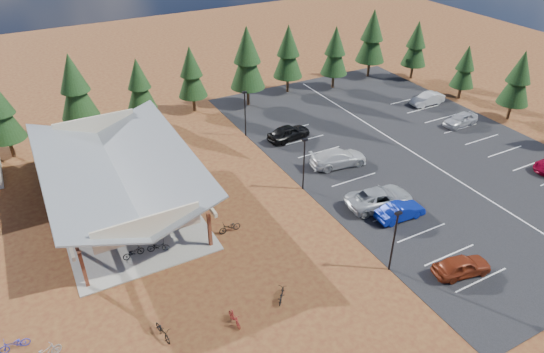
% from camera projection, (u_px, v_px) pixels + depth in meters
% --- Properties ---
extents(ground, '(140.00, 140.00, 0.00)m').
position_uv_depth(ground, '(264.00, 216.00, 40.66)').
color(ground, '#572516').
rests_on(ground, ground).
extents(asphalt_lot, '(27.00, 44.00, 0.04)m').
position_uv_depth(asphalt_lot, '(409.00, 150.00, 50.31)').
color(asphalt_lot, black).
rests_on(asphalt_lot, ground).
extents(concrete_pad, '(10.60, 18.60, 0.10)m').
position_uv_depth(concrete_pad, '(125.00, 206.00, 41.84)').
color(concrete_pad, gray).
rests_on(concrete_pad, ground).
extents(bike_pavilion, '(11.65, 19.40, 4.97)m').
position_uv_depth(bike_pavilion, '(117.00, 168.00, 39.83)').
color(bike_pavilion, '#502716').
rests_on(bike_pavilion, concrete_pad).
extents(lamp_post_0, '(0.50, 0.25, 5.14)m').
position_uv_depth(lamp_post_0, '(394.00, 237.00, 33.63)').
color(lamp_post_0, black).
rests_on(lamp_post_0, ground).
extents(lamp_post_1, '(0.50, 0.25, 5.14)m').
position_uv_depth(lamp_post_1, '(304.00, 161.00, 42.58)').
color(lamp_post_1, black).
rests_on(lamp_post_1, ground).
extents(lamp_post_2, '(0.50, 0.25, 5.14)m').
position_uv_depth(lamp_post_2, '(245.00, 111.00, 51.52)').
color(lamp_post_2, black).
rests_on(lamp_post_2, ground).
extents(trash_bin_0, '(0.60, 0.60, 0.90)m').
position_uv_depth(trash_bin_0, '(206.00, 195.00, 42.48)').
color(trash_bin_0, '#412C17').
rests_on(trash_bin_0, ground).
extents(trash_bin_1, '(0.60, 0.60, 0.90)m').
position_uv_depth(trash_bin_1, '(186.00, 188.00, 43.50)').
color(trash_bin_1, '#412C17').
rests_on(trash_bin_1, ground).
extents(pine_2, '(3.94, 3.94, 9.18)m').
position_uv_depth(pine_2, '(75.00, 87.00, 50.25)').
color(pine_2, '#382314').
rests_on(pine_2, ground).
extents(pine_3, '(3.30, 3.30, 7.69)m').
position_uv_depth(pine_3, '(139.00, 85.00, 53.22)').
color(pine_3, '#382314').
rests_on(pine_3, ground).
extents(pine_4, '(3.41, 3.41, 7.94)m').
position_uv_depth(pine_4, '(191.00, 72.00, 56.05)').
color(pine_4, '#382314').
rests_on(pine_4, ground).
extents(pine_5, '(4.19, 4.19, 9.77)m').
position_uv_depth(pine_5, '(247.00, 58.00, 56.91)').
color(pine_5, '#382314').
rests_on(pine_5, ground).
extents(pine_6, '(3.77, 3.77, 8.78)m').
position_uv_depth(pine_6, '(288.00, 52.00, 60.83)').
color(pine_6, '#382314').
rests_on(pine_6, ground).
extents(pine_7, '(3.52, 3.52, 8.19)m').
position_uv_depth(pine_7, '(335.00, 51.00, 62.27)').
color(pine_7, '#382314').
rests_on(pine_7, ground).
extents(pine_8, '(3.99, 3.99, 9.29)m').
position_uv_depth(pine_8, '(372.00, 36.00, 65.51)').
color(pine_8, '#382314').
rests_on(pine_8, ground).
extents(pine_11, '(3.50, 3.50, 8.16)m').
position_uv_depth(pine_11, '(519.00, 78.00, 54.04)').
color(pine_11, '#382314').
rests_on(pine_11, ground).
extents(pine_12, '(2.95, 2.95, 6.88)m').
position_uv_depth(pine_12, '(465.00, 67.00, 59.60)').
color(pine_12, '#382314').
rests_on(pine_12, ground).
extents(pine_13, '(3.40, 3.40, 7.93)m').
position_uv_depth(pine_13, '(416.00, 44.00, 65.41)').
color(pine_13, '#382314').
rests_on(pine_13, ground).
extents(bike_0, '(1.75, 0.83, 0.89)m').
position_uv_depth(bike_0, '(133.00, 252.00, 35.96)').
color(bike_0, black).
rests_on(bike_0, concrete_pad).
extents(bike_1, '(1.70, 0.60, 1.00)m').
position_uv_depth(bike_1, '(101.00, 215.00, 39.74)').
color(bike_1, gray).
rests_on(bike_1, concrete_pad).
extents(bike_2, '(1.69, 0.99, 0.84)m').
position_uv_depth(bike_2, '(76.00, 190.00, 43.04)').
color(bike_2, navy).
rests_on(bike_2, concrete_pad).
extents(bike_3, '(1.52, 0.44, 0.91)m').
position_uv_depth(bike_3, '(100.00, 179.00, 44.59)').
color(bike_3, maroon).
rests_on(bike_3, concrete_pad).
extents(bike_4, '(1.77, 1.11, 0.88)m').
position_uv_depth(bike_4, '(158.00, 246.00, 36.53)').
color(bike_4, black).
rests_on(bike_4, concrete_pad).
extents(bike_5, '(1.66, 0.77, 0.96)m').
position_uv_depth(bike_5, '(154.00, 197.00, 41.98)').
color(bike_5, gray).
rests_on(bike_5, concrete_pad).
extents(bike_6, '(1.63, 0.60, 0.85)m').
position_uv_depth(bike_6, '(124.00, 181.00, 44.33)').
color(bike_6, navy).
rests_on(bike_6, concrete_pad).
extents(bike_7, '(1.79, 0.56, 1.06)m').
position_uv_depth(bike_7, '(114.00, 160.00, 47.25)').
color(bike_7, maroon).
rests_on(bike_7, concrete_pad).
extents(bike_8, '(0.93, 1.93, 0.97)m').
position_uv_depth(bike_8, '(163.00, 331.00, 29.85)').
color(bike_8, black).
rests_on(bike_8, ground).
extents(bike_10, '(1.75, 0.64, 0.92)m').
position_uv_depth(bike_10, '(14.00, 344.00, 29.05)').
color(bike_10, '#252A9B').
rests_on(bike_10, ground).
extents(bike_11, '(0.54, 1.61, 0.96)m').
position_uv_depth(bike_11, '(234.00, 318.00, 30.73)').
color(bike_11, maroon).
rests_on(bike_11, ground).
extents(bike_12, '(1.44, 1.62, 0.85)m').
position_uv_depth(bike_12, '(281.00, 295.00, 32.51)').
color(bike_12, black).
rests_on(bike_12, ground).
extents(bike_14, '(0.72, 1.62, 0.82)m').
position_uv_depth(bike_14, '(210.00, 182.00, 44.32)').
color(bike_14, navy).
rests_on(bike_14, ground).
extents(bike_16, '(1.84, 0.66, 0.96)m').
position_uv_depth(bike_16, '(230.00, 227.00, 38.61)').
color(bike_16, black).
rests_on(bike_16, ground).
extents(car_0, '(4.49, 2.50, 1.44)m').
position_uv_depth(car_0, '(462.00, 266.00, 34.40)').
color(car_0, maroon).
rests_on(car_0, asphalt_lot).
extents(car_1, '(4.35, 1.68, 1.41)m').
position_uv_depth(car_1, '(400.00, 211.00, 39.97)').
color(car_1, navy).
rests_on(car_1, asphalt_lot).
extents(car_2, '(6.18, 3.46, 1.63)m').
position_uv_depth(car_2, '(380.00, 198.00, 41.42)').
color(car_2, '#9FA3A7').
rests_on(car_2, asphalt_lot).
extents(car_3, '(5.92, 3.12, 1.64)m').
position_uv_depth(car_3, '(339.00, 158.00, 47.22)').
color(car_3, silver).
rests_on(car_3, asphalt_lot).
extents(car_4, '(5.06, 2.59, 1.65)m').
position_uv_depth(car_4, '(289.00, 132.00, 51.83)').
color(car_4, black).
rests_on(car_4, asphalt_lot).
extents(car_8, '(4.34, 1.85, 1.46)m').
position_uv_depth(car_8, '(461.00, 119.00, 54.79)').
color(car_8, '#AFB0B7').
rests_on(car_8, asphalt_lot).
extents(car_9, '(4.44, 1.61, 1.45)m').
position_uv_depth(car_9, '(427.00, 99.00, 59.73)').
color(car_9, silver).
rests_on(car_9, asphalt_lot).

